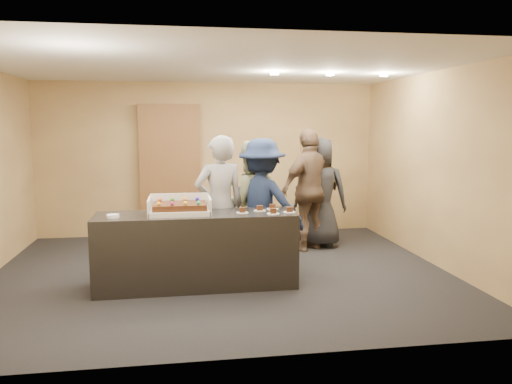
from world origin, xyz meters
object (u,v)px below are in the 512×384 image
person_brown_extra (310,190)px  person_navy_man (262,204)px  person_dark_suit (320,192)px  person_server_grey (220,206)px  plate_stack (113,216)px  person_sage_man (249,204)px  storage_cabinet (170,171)px  cake_box (180,210)px  serving_counter (196,250)px  sheet_cake (180,206)px

person_brown_extra → person_navy_man: bearing=17.3°
person_navy_man → person_dark_suit: size_ratio=1.01×
person_server_grey → person_dark_suit: (1.72, 1.29, -0.03)m
plate_stack → person_sage_man: size_ratio=0.08×
storage_cabinet → person_dark_suit: size_ratio=1.31×
cake_box → person_dark_suit: bearing=37.5°
serving_counter → sheet_cake: 0.58m
person_brown_extra → cake_box: bearing=9.3°
cake_box → sheet_cake: bearing=-91.0°
cake_box → person_dark_suit: 2.82m
cake_box → storage_cabinet: bearing=93.0°
serving_counter → person_sage_man: 1.21m
person_brown_extra → person_dark_suit: (0.21, 0.18, -0.07)m
plate_stack → person_dark_suit: person_dark_suit is taller
serving_counter → sheet_cake: size_ratio=3.81×
plate_stack → person_sage_man: bearing=28.9°
sheet_cake → plate_stack: sheet_cake is taller
sheet_cake → person_navy_man: (1.11, 0.64, -0.11)m
person_sage_man → person_dark_suit: size_ratio=0.99×
storage_cabinet → person_brown_extra: bearing=-31.9°
person_server_grey → person_dark_suit: size_ratio=1.03×
person_sage_man → person_navy_man: person_navy_man is taller
person_navy_man → cake_box: bearing=58.5°
cake_box → person_brown_extra: 2.54m
plate_stack → person_server_grey: person_server_grey is taller
storage_cabinet → cake_box: size_ratio=3.15×
sheet_cake → person_brown_extra: person_brown_extra is taller
serving_counter → person_server_grey: (0.33, 0.45, 0.46)m
plate_stack → person_navy_man: 2.02m
sheet_cake → person_sage_man: person_sage_man is taller
person_server_grey → person_navy_man: (0.59, 0.19, -0.02)m
serving_counter → person_brown_extra: (1.83, 1.56, 0.50)m
person_dark_suit → sheet_cake: bearing=55.0°
storage_cabinet → person_sage_man: storage_cabinet is taller
person_sage_man → person_dark_suit: person_dark_suit is taller
storage_cabinet → person_sage_man: (1.11, -2.08, -0.29)m
serving_counter → cake_box: 0.53m
person_brown_extra → storage_cabinet: bearing=-59.8°
serving_counter → cake_box: cake_box is taller
sheet_cake → person_sage_man: bearing=41.0°
cake_box → sheet_cake: cake_box is taller
storage_cabinet → person_navy_man: 2.61m
cake_box → person_sage_man: size_ratio=0.42×
sheet_cake → person_brown_extra: bearing=37.7°
person_sage_man → person_brown_extra: person_brown_extra is taller
cake_box → person_sage_man: bearing=40.1°
serving_counter → storage_cabinet: storage_cabinet is taller
cake_box → person_brown_extra: bearing=37.2°
storage_cabinet → plate_stack: bearing=-101.4°
cake_box → sheet_cake: size_ratio=1.17×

